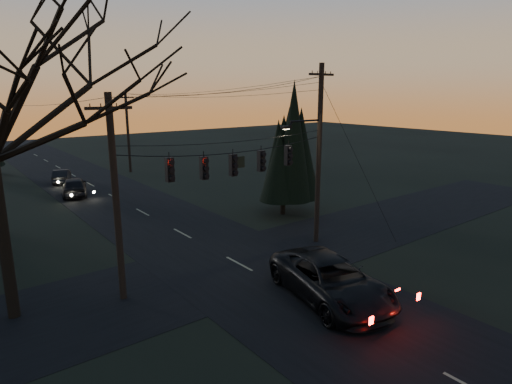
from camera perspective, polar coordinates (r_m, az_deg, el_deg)
ground_plane at (r=15.86m, az=20.71°, el=-20.14°), size 160.00×160.00×0.00m
main_road at (r=30.20m, az=-13.39°, el=-3.47°), size 8.00×120.00×0.02m
cross_road at (r=21.95m, az=-2.27°, el=-9.55°), size 60.00×7.00×0.02m
utility_pole_right at (r=25.31m, az=7.98°, el=-6.53°), size 5.00×0.30×10.00m
utility_pole_left at (r=19.43m, az=-17.24°, el=-13.37°), size 1.80×0.30×8.50m
utility_pole_far_r at (r=48.47m, az=-16.37°, el=2.59°), size 1.80×0.30×8.50m
span_signal_assembly at (r=20.37m, az=-2.95°, el=3.85°), size 11.50×0.44×1.66m
evergreen_right at (r=29.60m, az=3.70°, el=5.87°), size 4.01×4.01×8.26m
suv_near at (r=18.36m, az=9.94°, el=-11.51°), size 4.28×6.84×1.76m
sedan_oncoming_a at (r=38.72m, az=-23.06°, el=0.67°), size 3.00×4.95×1.57m
sedan_oncoming_b at (r=44.78m, az=-24.47°, el=1.92°), size 2.57×4.10×1.28m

